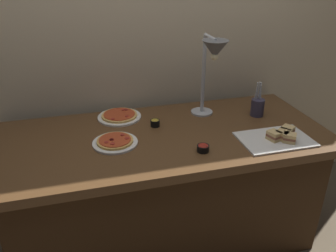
{
  "coord_description": "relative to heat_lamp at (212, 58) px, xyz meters",
  "views": [
    {
      "loc": [
        -0.44,
        -1.69,
        1.67
      ],
      "look_at": [
        0.02,
        0.0,
        0.81
      ],
      "focal_mm": 36.6,
      "sensor_mm": 36.0,
      "label": 1
    }
  ],
  "objects": [
    {
      "name": "back_wall",
      "position": [
        -0.31,
        0.4,
        0.04
      ],
      "size": [
        4.4,
        0.04,
        2.4
      ],
      "primitive_type": "cube",
      "color": "#C6B593",
      "rests_on": "ground_plane"
    },
    {
      "name": "utensil_holder",
      "position": [
        0.33,
        -0.0,
        -0.34
      ],
      "size": [
        0.08,
        0.08,
        0.23
      ],
      "color": "#383347",
      "rests_on": "buffet_table"
    },
    {
      "name": "ground_plane",
      "position": [
        -0.31,
        -0.1,
        -1.16
      ],
      "size": [
        8.0,
        8.0,
        0.0
      ],
      "primitive_type": "plane",
      "color": "brown"
    },
    {
      "name": "pizza_plate_center",
      "position": [
        -0.53,
        0.19,
        -0.39
      ],
      "size": [
        0.27,
        0.27,
        0.03
      ],
      "color": "white",
      "rests_on": "buffet_table"
    },
    {
      "name": "buffet_table",
      "position": [
        -0.31,
        -0.1,
        -0.77
      ],
      "size": [
        1.9,
        0.84,
        0.76
      ],
      "color": "brown",
      "rests_on": "ground_plane"
    },
    {
      "name": "pizza_plate_front",
      "position": [
        -0.6,
        -0.14,
        -0.39
      ],
      "size": [
        0.25,
        0.25,
        0.03
      ],
      "color": "white",
      "rests_on": "buffet_table"
    },
    {
      "name": "heat_lamp",
      "position": [
        0.0,
        0.0,
        0.0
      ],
      "size": [
        0.15,
        0.3,
        0.52
      ],
      "color": "#B7BABF",
      "rests_on": "buffet_table"
    },
    {
      "name": "sandwich_platter",
      "position": [
        0.28,
        -0.34,
        -0.38
      ],
      "size": [
        0.4,
        0.27,
        0.06
      ],
      "color": "white",
      "rests_on": "buffet_table"
    },
    {
      "name": "sauce_cup_near",
      "position": [
        -0.34,
        0.01,
        -0.38
      ],
      "size": [
        0.06,
        0.06,
        0.04
      ],
      "color": "black",
      "rests_on": "buffet_table"
    },
    {
      "name": "sauce_cup_far",
      "position": [
        -0.17,
        -0.34,
        -0.38
      ],
      "size": [
        0.06,
        0.06,
        0.03
      ],
      "color": "black",
      "rests_on": "buffet_table"
    }
  ]
}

